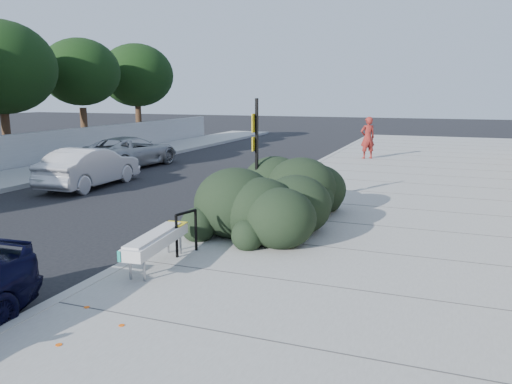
% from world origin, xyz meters
% --- Properties ---
extents(ground, '(120.00, 120.00, 0.00)m').
position_xyz_m(ground, '(0.00, 0.00, 0.00)').
color(ground, black).
rests_on(ground, ground).
extents(sidewalk_near, '(11.20, 50.00, 0.15)m').
position_xyz_m(sidewalk_near, '(5.60, 5.00, 0.07)').
color(sidewalk_near, gray).
rests_on(sidewalk_near, ground).
extents(curb_near, '(0.22, 50.00, 0.17)m').
position_xyz_m(curb_near, '(0.00, 5.00, 0.08)').
color(curb_near, '#9E9E99').
rests_on(curb_near, ground).
extents(curb_far, '(0.22, 50.00, 0.17)m').
position_xyz_m(curb_far, '(-8.00, 5.00, 0.08)').
color(curb_far, '#9E9E99').
rests_on(curb_far, ground).
extents(tree_far_d, '(4.60, 4.60, 6.16)m').
position_xyz_m(tree_far_d, '(-12.50, 9.00, 4.19)').
color(tree_far_d, '#332114').
rests_on(tree_far_d, ground).
extents(tree_far_e, '(4.00, 4.00, 5.90)m').
position_xyz_m(tree_far_e, '(-12.50, 14.00, 4.18)').
color(tree_far_e, '#332114').
rests_on(tree_far_e, ground).
extents(tree_far_f, '(4.40, 4.40, 6.07)m').
position_xyz_m(tree_far_f, '(-12.50, 19.00, 4.19)').
color(tree_far_f, '#332114').
rests_on(tree_far_f, ground).
extents(bench, '(0.57, 1.94, 0.57)m').
position_xyz_m(bench, '(0.60, -0.12, 0.60)').
color(bench, gray).
rests_on(bench, sidewalk_near).
extents(bike_rack, '(0.19, 0.55, 0.83)m').
position_xyz_m(bike_rack, '(0.77, 0.65, 0.65)').
color(bike_rack, black).
rests_on(bike_rack, sidewalk_near).
extents(sign_post, '(0.11, 0.33, 2.87)m').
position_xyz_m(sign_post, '(0.78, 4.31, 1.76)').
color(sign_post, black).
rests_on(sign_post, sidewalk_near).
extents(hedge, '(2.81, 4.58, 1.61)m').
position_xyz_m(hedge, '(1.50, 3.41, 0.95)').
color(hedge, black).
rests_on(hedge, sidewalk_near).
extents(wagon_silver, '(1.60, 4.13, 1.34)m').
position_xyz_m(wagon_silver, '(-6.00, 6.31, 0.67)').
color(wagon_silver, '#B7B7BD').
rests_on(wagon_silver, ground).
extents(suv_silver, '(2.60, 4.92, 1.32)m').
position_xyz_m(suv_silver, '(-7.50, 10.83, 0.66)').
color(suv_silver, '#A1A4A6').
rests_on(suv_silver, ground).
extents(pedestrian, '(0.84, 0.78, 1.93)m').
position_xyz_m(pedestrian, '(1.85, 16.08, 1.11)').
color(pedestrian, maroon).
rests_on(pedestrian, sidewalk_near).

